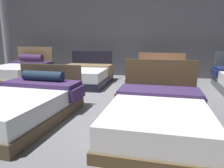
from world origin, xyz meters
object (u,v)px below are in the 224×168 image
object	(u,v)px
bed_4	(20,72)
bed_5	(84,76)
bed_1	(21,105)
bed_6	(158,81)
support_pillar	(6,30)
bed_2	(158,115)

from	to	relation	value
bed_4	bed_5	xyz separation A→B (m)	(2.26, 0.03, -0.03)
bed_1	bed_4	xyz separation A→B (m)	(-2.30, 3.08, 0.03)
bed_6	support_pillar	xyz separation A→B (m)	(-5.88, 1.17, 1.53)
bed_4	support_pillar	xyz separation A→B (m)	(-1.32, 1.12, 1.46)
bed_5	bed_6	xyz separation A→B (m)	(2.30, -0.08, -0.04)
bed_5	support_pillar	distance (m)	4.03
bed_1	bed_6	xyz separation A→B (m)	(2.25, 3.03, -0.04)
bed_2	bed_5	bearing A→B (deg)	128.02
bed_5	bed_6	size ratio (longest dim) A/B	0.91
bed_1	bed_4	world-z (taller)	bed_4
bed_2	bed_4	bearing A→B (deg)	147.15
bed_4	support_pillar	distance (m)	2.27
bed_2	support_pillar	xyz separation A→B (m)	(-5.93, 4.11, 1.51)
bed_4	bed_6	world-z (taller)	bed_4
bed_1	bed_2	xyz separation A→B (m)	(2.30, 0.10, -0.02)
bed_2	bed_6	xyz separation A→B (m)	(-0.05, 2.94, -0.02)
bed_5	bed_6	distance (m)	2.30
bed_1	bed_5	distance (m)	3.11
bed_5	support_pillar	world-z (taller)	support_pillar
bed_2	bed_6	distance (m)	2.94
bed_4	bed_6	size ratio (longest dim) A/B	0.92
bed_1	bed_2	size ratio (longest dim) A/B	1.02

